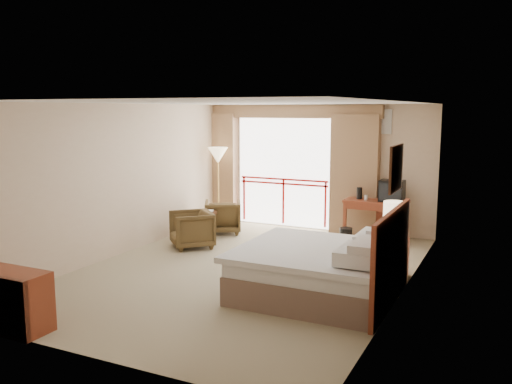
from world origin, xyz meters
The scene contains 29 objects.
floor centered at (0.00, 0.00, 0.00)m, with size 7.00×7.00×0.00m, color gray.
ceiling centered at (0.00, 0.00, 2.70)m, with size 7.00×7.00×0.00m, color white.
wall_back centered at (0.00, 3.50, 1.35)m, with size 5.00×5.00×0.00m, color beige.
wall_front centered at (0.00, -3.50, 1.35)m, with size 5.00×5.00×0.00m, color beige.
wall_left centered at (-2.50, 0.00, 1.35)m, with size 7.00×7.00×0.00m, color beige.
wall_right centered at (2.50, 0.00, 1.35)m, with size 7.00×7.00×0.00m, color beige.
balcony_door centered at (-0.80, 3.48, 1.20)m, with size 2.40×2.40×0.00m, color white.
balcony_railing centered at (-0.80, 3.46, 0.81)m, with size 2.09×0.03×1.02m.
curtain_left centered at (-2.45, 3.35, 1.25)m, with size 1.00×0.26×2.50m, color #836145.
curtain_right centered at (0.85, 3.35, 1.25)m, with size 1.00×0.26×2.50m, color #836145.
valance centered at (-0.80, 3.38, 2.55)m, with size 4.40×0.22×0.28m, color #836145.
hvac_vent centered at (1.30, 3.47, 2.35)m, with size 0.50×0.04×0.50m, color silver.
bed centered at (1.50, -0.60, 0.38)m, with size 2.13×2.06×0.97m.
headboard centered at (2.46, -0.60, 0.65)m, with size 0.06×2.10×1.30m, color maroon.
framed_art centered at (2.47, -0.60, 1.85)m, with size 0.04×0.72×0.60m.
nightstand centered at (2.20, 0.68, 0.30)m, with size 0.42×0.50×0.60m, color maroon.
table_lamp centered at (2.20, 0.73, 1.04)m, with size 0.32×0.32×0.57m.
phone centered at (2.15, 0.53, 0.64)m, with size 0.17×0.13×0.08m, color black.
desk centered at (1.40, 3.06, 0.63)m, with size 1.23×0.60×0.81m.
tv centered at (1.70, 3.00, 1.01)m, with size 0.47×0.37×0.42m.
coffee_maker centered at (1.05, 3.01, 0.92)m, with size 0.11×0.11×0.24m, color black.
cup centered at (1.20, 2.96, 0.85)m, with size 0.07×0.07×0.10m, color white.
wastebasket centered at (0.95, 2.47, 0.15)m, with size 0.25×0.25×0.31m, color black.
armchair_far centered at (-1.67, 2.23, 0.00)m, with size 0.74×0.76×0.69m, color #42321C.
armchair_near centered at (-1.60, 0.89, 0.00)m, with size 0.74×0.76×0.69m, color #42321C.
side_table centered at (-1.74, 1.62, 0.38)m, with size 0.50×0.50×0.55m.
book centered at (-1.74, 1.62, 0.56)m, with size 0.17×0.23×0.02m, color white.
floor_lamp centered at (-2.18, 2.94, 1.51)m, with size 0.45×0.45×1.75m.
dresser centered at (-1.48, -3.35, 0.36)m, with size 1.08×0.46×0.72m.
Camera 1 is at (3.85, -7.60, 2.60)m, focal length 38.00 mm.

